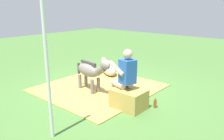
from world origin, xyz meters
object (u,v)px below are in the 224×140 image
(person_seated, at_px, (124,75))
(pony_lying, at_px, (108,68))
(pony_standing, at_px, (91,71))
(soda_bottle, at_px, (155,103))
(hay_bale, at_px, (129,99))
(tent_pole_left, at_px, (47,71))

(person_seated, relative_size, pony_lying, 1.05)
(person_seated, xyz_separation_m, pony_standing, (1.20, -0.14, -0.15))
(person_seated, height_order, pony_lying, person_seated)
(pony_standing, height_order, soda_bottle, pony_standing)
(hay_bale, bearing_deg, soda_bottle, -137.64)
(hay_bale, relative_size, pony_standing, 0.53)
(hay_bale, xyz_separation_m, pony_lying, (2.05, -1.66, -0.03))
(hay_bale, height_order, tent_pole_left, tent_pole_left)
(soda_bottle, height_order, tent_pole_left, tent_pole_left)
(person_seated, relative_size, soda_bottle, 5.34)
(soda_bottle, distance_m, tent_pole_left, 2.54)
(person_seated, height_order, pony_standing, person_seated)
(hay_bale, relative_size, pony_lying, 0.56)
(person_seated, relative_size, pony_standing, 0.98)
(tent_pole_left, bearing_deg, soda_bottle, -109.30)
(hay_bale, relative_size, person_seated, 0.54)
(person_seated, height_order, tent_pole_left, tent_pole_left)
(pony_standing, bearing_deg, pony_lying, -64.81)
(tent_pole_left, bearing_deg, hay_bale, -100.41)
(pony_lying, height_order, soda_bottle, pony_lying)
(tent_pole_left, bearing_deg, pony_standing, -62.14)
(soda_bottle, xyz_separation_m, tent_pole_left, (0.76, 2.17, 1.07))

